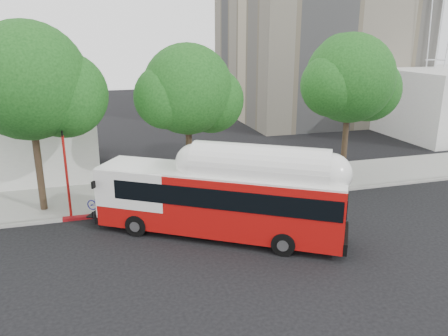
% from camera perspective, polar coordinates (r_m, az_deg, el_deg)
% --- Properties ---
extents(ground, '(120.00, 120.00, 0.00)m').
position_cam_1_polar(ground, '(20.79, 1.79, -8.57)').
color(ground, black).
rests_on(ground, ground).
extents(sidewalk, '(60.00, 5.00, 0.15)m').
position_cam_1_polar(sidewalk, '(26.55, -2.57, -2.63)').
color(sidewalk, gray).
rests_on(sidewalk, ground).
extents(curb_strip, '(60.00, 0.30, 0.15)m').
position_cam_1_polar(curb_strip, '(24.19, -1.08, -4.60)').
color(curb_strip, gray).
rests_on(curb_strip, ground).
extents(red_curb_segment, '(10.00, 0.32, 0.16)m').
position_cam_1_polar(red_curb_segment, '(23.64, -8.14, -5.30)').
color(red_curb_segment, maroon).
rests_on(red_curb_segment, ground).
extents(street_tree_left, '(6.67, 5.80, 9.74)m').
position_cam_1_polar(street_tree_left, '(23.64, -23.01, 9.91)').
color(street_tree_left, '#2D2116').
rests_on(street_tree_left, ground).
extents(street_tree_mid, '(5.75, 5.00, 8.62)m').
position_cam_1_polar(street_tree_mid, '(24.65, -3.86, 9.79)').
color(street_tree_mid, '#2D2116').
rests_on(street_tree_mid, ground).
extents(street_tree_right, '(6.21, 5.40, 9.18)m').
position_cam_1_polar(street_tree_right, '(28.34, 16.80, 10.76)').
color(street_tree_right, '#2D2116').
rests_on(street_tree_right, ground).
extents(transit_bus, '(11.35, 8.25, 3.59)m').
position_cam_1_polar(transit_bus, '(19.98, -0.46, -4.42)').
color(transit_bus, '#AA0D0B').
rests_on(transit_bus, ground).
extents(signal_pole, '(0.13, 0.43, 4.57)m').
position_cam_1_polar(signal_pole, '(22.98, -19.86, -0.82)').
color(signal_pole, '#AC1512').
rests_on(signal_pole, ground).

